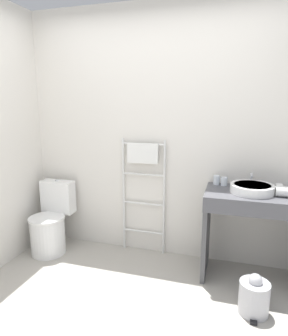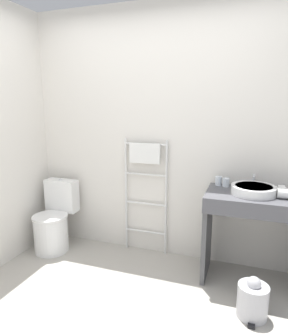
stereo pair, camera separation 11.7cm
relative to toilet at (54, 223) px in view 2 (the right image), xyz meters
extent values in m
cube|color=silver|center=(1.14, 0.38, 0.98)|extent=(3.08, 0.12, 2.57)
cylinder|color=white|center=(0.00, -0.06, -0.11)|extent=(0.36, 0.36, 0.39)
cylinder|color=white|center=(0.00, -0.06, 0.10)|extent=(0.38, 0.38, 0.02)
cube|color=white|center=(0.00, 0.17, 0.27)|extent=(0.37, 0.15, 0.36)
cylinder|color=silver|center=(0.00, 0.17, 0.45)|extent=(0.05, 0.05, 0.01)
cylinder|color=silver|center=(0.75, 0.29, 0.32)|extent=(0.02, 0.02, 1.24)
cylinder|color=silver|center=(1.20, 0.29, 0.32)|extent=(0.02, 0.02, 1.24)
cylinder|color=silver|center=(0.98, 0.29, -0.08)|extent=(0.45, 0.02, 0.02)
cylinder|color=silver|center=(0.98, 0.29, 0.24)|extent=(0.45, 0.02, 0.02)
cylinder|color=silver|center=(0.98, 0.29, 0.56)|extent=(0.45, 0.02, 0.02)
cylinder|color=silver|center=(0.98, 0.29, 0.89)|extent=(0.45, 0.02, 0.02)
cube|color=white|center=(0.98, 0.26, 0.79)|extent=(0.33, 0.04, 0.21)
cube|color=#4C4C51|center=(2.08, 0.05, 0.51)|extent=(0.85, 0.52, 0.03)
cube|color=#4C4C51|center=(2.08, -0.20, 0.44)|extent=(0.85, 0.02, 0.10)
cube|color=#4C4C4F|center=(1.67, 0.05, 0.09)|extent=(0.04, 0.45, 0.80)
cylinder|color=white|center=(2.05, 0.05, 0.56)|extent=(0.38, 0.38, 0.07)
cylinder|color=silver|center=(2.05, 0.05, 0.60)|extent=(0.31, 0.31, 0.01)
cylinder|color=silver|center=(2.05, 0.27, 0.59)|extent=(0.02, 0.02, 0.13)
cylinder|color=silver|center=(2.05, 0.23, 0.64)|extent=(0.02, 0.09, 0.02)
cylinder|color=silver|center=(1.73, 0.25, 0.57)|extent=(0.06, 0.06, 0.09)
cylinder|color=silver|center=(1.80, 0.22, 0.57)|extent=(0.06, 0.06, 0.08)
cylinder|color=white|center=(2.31, 0.00, 0.57)|extent=(0.15, 0.09, 0.09)
cube|color=white|center=(2.28, 0.10, 0.57)|extent=(0.05, 0.10, 0.06)
cylinder|color=#B7B7BC|center=(2.09, -0.44, -0.18)|extent=(0.23, 0.23, 0.26)
sphere|color=#B7B7BC|center=(2.09, -0.44, -0.03)|extent=(0.10, 0.10, 0.10)
cube|color=black|center=(2.09, -0.57, -0.29)|extent=(0.05, 0.04, 0.02)
camera|label=1|loc=(1.88, -2.65, 1.30)|focal=32.00mm
camera|label=2|loc=(1.99, -2.61, 1.30)|focal=32.00mm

